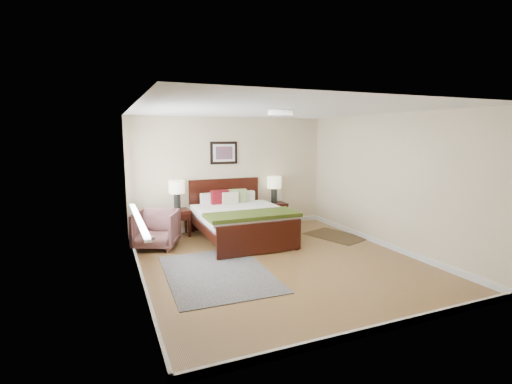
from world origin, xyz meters
The scene contains 18 objects.
floor centered at (0.00, 0.00, 0.00)m, with size 5.00×5.00×0.00m, color #8D5F36.
back_wall centered at (0.00, 2.50, 1.25)m, with size 4.50×0.04×2.50m, color beige.
front_wall centered at (0.00, -2.50, 1.25)m, with size 4.50×0.04×2.50m, color beige.
left_wall centered at (-2.25, 0.00, 1.25)m, with size 0.04×5.00×2.50m, color beige.
right_wall centered at (2.25, 0.00, 1.25)m, with size 0.04×5.00×2.50m, color beige.
ceiling centered at (0.00, 0.00, 2.50)m, with size 4.50×5.00×0.02m, color white.
window centered at (-2.20, 0.70, 1.38)m, with size 0.11×2.72×1.32m.
door centered at (-2.23, -1.75, 1.07)m, with size 0.06×1.00×2.18m.
ceil_fixture centered at (0.00, 0.00, 2.47)m, with size 0.44×0.44×0.08m.
bed centered at (-0.16, 1.47, 0.52)m, with size 1.73×2.09×1.13m.
wall_art centered at (-0.16, 2.47, 1.72)m, with size 0.62×0.05×0.50m.
nightstand_left centered at (-1.26, 2.25, 0.44)m, with size 0.47×0.42×0.56m.
nightstand_right centered at (0.98, 2.26, 0.34)m, with size 0.55×0.41×0.55m.
lamp_left centered at (-1.26, 2.27, 0.99)m, with size 0.33×0.33×0.61m.
lamp_right centered at (0.98, 2.27, 0.97)m, with size 0.33×0.33×0.61m.
armchair centered at (-1.80, 1.57, 0.36)m, with size 0.76×0.78×0.71m, color brown.
rug_persian centered at (-1.12, -0.14, 0.01)m, with size 1.53×2.16×0.01m, color #0D1544.
rug_navy centered at (1.80, 0.96, 0.01)m, with size 0.80×1.20×0.01m, color black.
Camera 1 is at (-2.66, -5.40, 2.11)m, focal length 26.00 mm.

